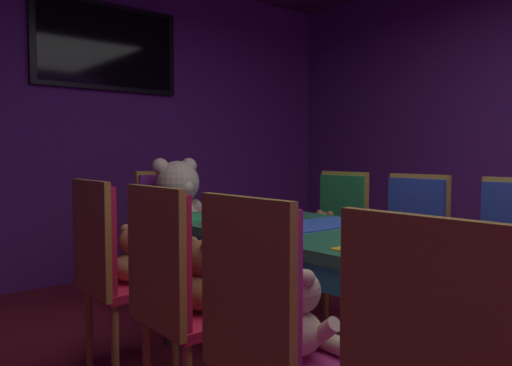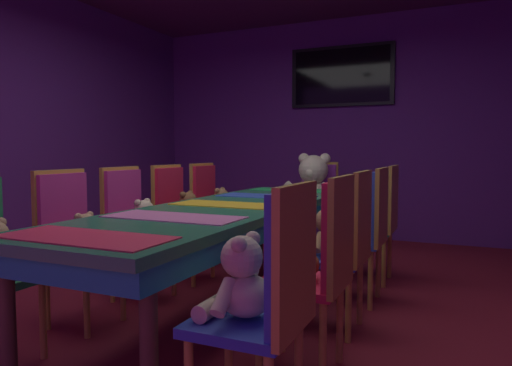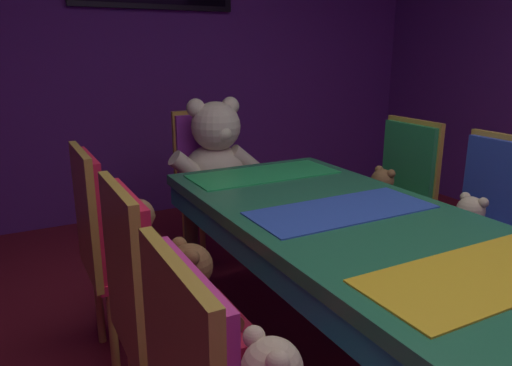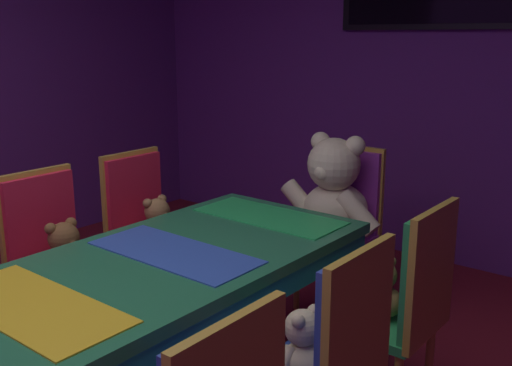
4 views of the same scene
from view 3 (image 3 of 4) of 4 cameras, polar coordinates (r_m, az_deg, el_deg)
wall_back at (r=4.19m, az=-12.05°, el=15.60°), size 5.20×0.12×2.80m
banquet_table at (r=1.61m, az=24.85°, el=-12.54°), size 0.90×3.10×0.75m
chair_left_3 at (r=1.64m, az=-12.39°, el=-13.20°), size 0.42×0.41×0.98m
teddy_left_3 at (r=1.68m, az=-7.50°, el=-12.48°), size 0.25×0.32×0.31m
chair_left_4 at (r=2.18m, az=-17.16°, el=-6.03°), size 0.42×0.41×0.98m
teddy_left_4 at (r=2.21m, az=-13.46°, el=-5.81°), size 0.24×0.31×0.29m
chair_right_3 at (r=2.59m, az=25.77°, el=-3.54°), size 0.42×0.41×0.98m
teddy_right_3 at (r=2.48m, az=23.73°, el=-4.67°), size 0.21×0.28×0.26m
chair_right_4 at (r=2.95m, az=16.59°, el=-0.37°), size 0.42×0.41×0.98m
teddy_right_4 at (r=2.86m, az=14.51°, el=-1.22°), size 0.22×0.28×0.26m
throne_chair at (r=3.24m, az=-5.74°, el=1.59°), size 0.41×0.42×0.98m
king_teddy_bear at (r=3.06m, az=-4.61°, el=3.23°), size 0.66×0.51×0.62m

